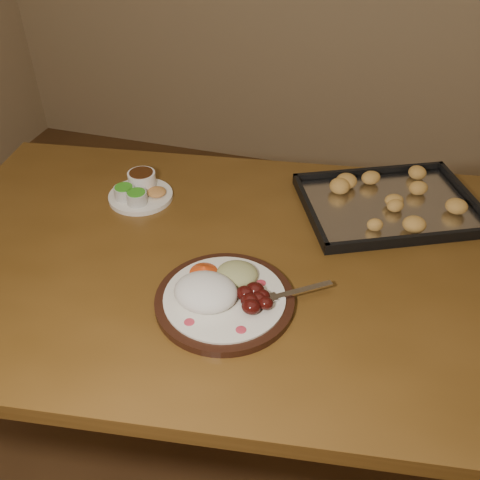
% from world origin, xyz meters
% --- Properties ---
extents(dining_table, '(1.61, 1.10, 0.75)m').
position_xyz_m(dining_table, '(-0.21, 0.26, 0.65)').
color(dining_table, brown).
rests_on(dining_table, ground).
extents(dinner_plate, '(0.35, 0.29, 0.07)m').
position_xyz_m(dinner_plate, '(-0.21, 0.11, 0.77)').
color(dinner_plate, black).
rests_on(dinner_plate, dining_table).
extents(condiment_saucer, '(0.17, 0.17, 0.06)m').
position_xyz_m(condiment_saucer, '(-0.54, 0.42, 0.77)').
color(condiment_saucer, white).
rests_on(condiment_saucer, dining_table).
extents(baking_tray, '(0.53, 0.47, 0.05)m').
position_xyz_m(baking_tray, '(0.09, 0.56, 0.76)').
color(baking_tray, black).
rests_on(baking_tray, dining_table).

